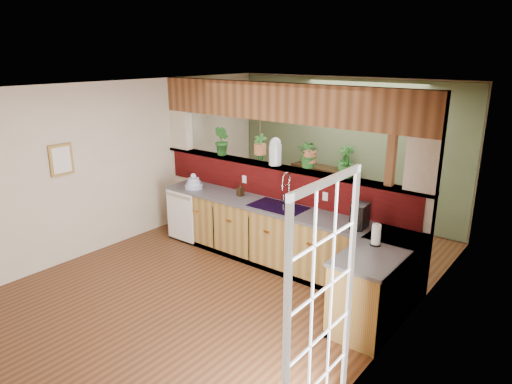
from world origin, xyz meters
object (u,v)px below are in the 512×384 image
Objects in this scene: glass_jar at (275,151)px; coffee_maker at (359,217)px; faucet at (287,187)px; paper_towel at (376,235)px; dish_stack at (194,184)px; shelving_console at (323,190)px; soap_dispenser at (240,190)px.

coffee_maker is at bearing -14.84° from glass_jar.
faucet is 1.72m from paper_towel.
faucet is 1.68m from dish_stack.
shelving_console is at bearing 129.28° from paper_towel.
paper_towel reaches higher than soap_dispenser.
paper_towel is 3.53m from shelving_console.
dish_stack is at bearing -159.89° from glass_jar.
paper_towel is at bearing -21.89° from glass_jar.
glass_jar is at bearing 158.11° from paper_towel.
paper_towel is at bearing -45.94° from shelving_console.
paper_towel is at bearing -19.67° from faucet.
paper_towel reaches higher than dish_stack.
shelving_console is at bearing 105.53° from faucet.
soap_dispenser is at bearing -173.60° from faucet.
coffee_maker is 1.75m from glass_jar.
coffee_maker is (2.03, -0.11, 0.05)m from soap_dispenser.
coffee_maker is 0.23× the size of shelving_console.
dish_stack is 1.08× the size of paper_towel.
soap_dispenser is 2.28m from shelving_console.
coffee_maker is 0.54m from paper_towel.
soap_dispenser is at bearing -90.56° from shelving_console.
soap_dispenser is 0.74× the size of paper_towel.
glass_jar is (0.42, 0.31, 0.60)m from soap_dispenser.
faucet is 1.25m from coffee_maker.
shelving_console is (0.21, 2.21, -0.50)m from soap_dispenser.
faucet is at bearing 8.49° from dish_stack.
soap_dispenser is at bearing -143.75° from glass_jar.
faucet is 2.49× the size of soap_dispenser.
coffee_maker reaches higher than paper_towel.
coffee_maker is (1.23, -0.20, -0.12)m from faucet.
dish_stack is 2.88m from coffee_maker.
faucet is 1.70× the size of dish_stack.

